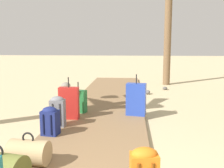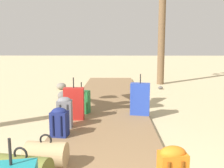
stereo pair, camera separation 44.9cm
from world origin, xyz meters
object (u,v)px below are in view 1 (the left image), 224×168
at_px(suitcase_green, 78,101).
at_px(suitcase_blue, 136,99).
at_px(duffel_bag_tan, 29,152).
at_px(suitcase_red, 69,103).
at_px(backpack_grey, 58,111).
at_px(backpack_navy, 50,120).

relative_size(suitcase_green, suitcase_blue, 0.77).
distance_m(duffel_bag_tan, suitcase_red, 2.07).
bearing_deg(backpack_grey, suitcase_green, 79.77).
xyz_separation_m(duffel_bag_tan, backpack_grey, (-0.07, 1.55, 0.14)).
height_order(suitcase_red, backpack_grey, suitcase_red).
bearing_deg(backpack_navy, duffel_bag_tan, -86.38).
distance_m(suitcase_green, duffel_bag_tan, 2.59).
distance_m(suitcase_blue, suitcase_red, 1.48).
height_order(backpack_navy, suitcase_red, suitcase_red).
xyz_separation_m(suitcase_red, backpack_grey, (-0.10, -0.51, -0.03)).
xyz_separation_m(duffel_bag_tan, suitcase_red, (0.02, 2.06, 0.17)).
height_order(suitcase_green, suitcase_blue, suitcase_blue).
distance_m(backpack_navy, suitcase_red, 0.98).
distance_m(suitcase_blue, backpack_navy, 2.04).
distance_m(duffel_bag_tan, suitcase_blue, 2.85).
distance_m(backpack_navy, backpack_grey, 0.46).
relative_size(duffel_bag_tan, backpack_grey, 0.93).
relative_size(duffel_bag_tan, suitcase_red, 0.62).
relative_size(suitcase_green, duffel_bag_tan, 1.30).
height_order(suitcase_green, suitcase_red, suitcase_red).
xyz_separation_m(suitcase_green, backpack_navy, (-0.18, -1.49, 0.00)).
height_order(suitcase_blue, suitcase_red, suitcase_blue).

